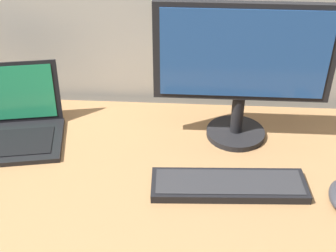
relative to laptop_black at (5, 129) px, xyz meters
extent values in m
cube|color=#A87A4C|center=(0.39, -0.10, -0.06)|extent=(1.76, 0.72, 0.03)
cube|color=black|center=(0.01, -0.04, -0.03)|extent=(0.39, 0.29, 0.02)
cube|color=black|center=(0.01, -0.05, -0.02)|extent=(0.32, 0.20, 0.00)
cube|color=black|center=(-0.02, 0.09, 0.08)|extent=(0.35, 0.10, 0.21)
cube|color=#23935B|center=(-0.02, 0.09, 0.08)|extent=(0.32, 0.09, 0.18)
cylinder|color=black|center=(0.74, 0.07, -0.03)|extent=(0.19, 0.19, 0.02)
cylinder|color=black|center=(0.74, 0.07, 0.04)|extent=(0.04, 0.04, 0.13)
cube|color=black|center=(0.74, 0.05, 0.26)|extent=(0.53, 0.03, 0.30)
cube|color=#28569E|center=(0.74, 0.04, 0.26)|extent=(0.49, 0.00, 0.27)
cube|color=black|center=(0.71, -0.20, -0.03)|extent=(0.44, 0.15, 0.02)
cube|color=#2D2D30|center=(0.71, -0.20, -0.02)|extent=(0.41, 0.12, 0.00)
camera|label=1|loc=(0.60, -1.15, 0.81)|focal=47.83mm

